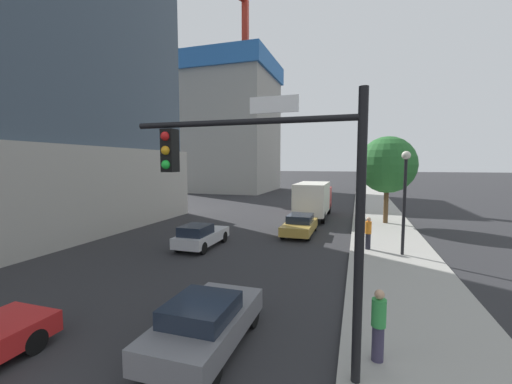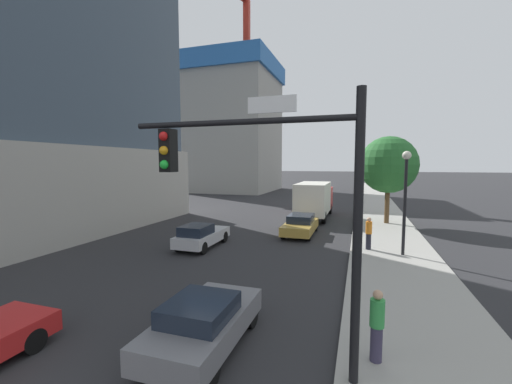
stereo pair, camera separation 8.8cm
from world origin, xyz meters
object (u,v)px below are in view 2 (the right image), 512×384
at_px(car_silver, 201,236).
at_px(construction_building, 233,119).
at_px(street_tree, 388,165).
at_px(box_truck, 315,198).
at_px(car_gray, 204,322).
at_px(traffic_light_pole, 270,183).
at_px(car_gold, 300,225).
at_px(pedestrian_green_shirt, 377,325).
at_px(pedestrian_orange_shirt, 369,233).
at_px(street_lamp, 406,187).

bearing_deg(car_silver, construction_building, 109.42).
height_order(street_tree, box_truck, street_tree).
relative_size(street_tree, car_gray, 1.66).
height_order(traffic_light_pole, box_truck, traffic_light_pole).
bearing_deg(car_gold, traffic_light_pole, -82.66).
xyz_separation_m(construction_building, traffic_light_pole, (19.94, -46.88, -8.29)).
bearing_deg(construction_building, box_truck, -54.49).
height_order(box_truck, pedestrian_green_shirt, box_truck).
distance_m(car_gold, box_truck, 7.02).
bearing_deg(street_tree, car_gold, -136.27).
height_order(car_gray, pedestrian_orange_shirt, pedestrian_orange_shirt).
bearing_deg(box_truck, pedestrian_orange_shirt, -66.70).
bearing_deg(car_silver, car_gold, 46.37).
height_order(car_gray, box_truck, box_truck).
bearing_deg(street_lamp, street_tree, 90.81).
height_order(car_gold, pedestrian_green_shirt, pedestrian_green_shirt).
xyz_separation_m(traffic_light_pole, street_tree, (4.00, 20.26, 0.33)).
bearing_deg(street_lamp, pedestrian_green_shirt, -99.83).
distance_m(street_lamp, street_tree, 9.39).
relative_size(street_lamp, box_truck, 0.68).
distance_m(street_lamp, car_gold, 7.68).
height_order(car_silver, box_truck, box_truck).
distance_m(street_tree, car_gold, 9.10).
bearing_deg(pedestrian_green_shirt, street_tree, 85.27).
height_order(car_gold, car_gray, car_gray).
xyz_separation_m(street_lamp, car_gray, (-6.02, -10.57, -2.98)).
bearing_deg(traffic_light_pole, construction_building, 113.05).
height_order(street_tree, car_silver, street_tree).
bearing_deg(car_silver, car_gray, -61.91).
relative_size(street_tree, pedestrian_orange_shirt, 3.84).
relative_size(construction_building, car_silver, 7.39).
distance_m(construction_building, pedestrian_green_shirt, 52.40).
bearing_deg(construction_building, pedestrian_orange_shirt, -57.67).
bearing_deg(pedestrian_orange_shirt, box_truck, 113.30).
bearing_deg(street_tree, pedestrian_orange_shirt, -100.03).
xyz_separation_m(traffic_light_pole, pedestrian_orange_shirt, (2.45, 11.51, -3.37)).
distance_m(street_tree, pedestrian_green_shirt, 19.74).
distance_m(car_silver, car_gray, 10.37).
relative_size(traffic_light_pole, pedestrian_orange_shirt, 3.52).
bearing_deg(traffic_light_pole, pedestrian_orange_shirt, 77.99).
height_order(street_lamp, car_silver, street_lamp).
bearing_deg(street_tree, box_truck, 167.49).
bearing_deg(pedestrian_green_shirt, traffic_light_pole, -158.62).
bearing_deg(car_gray, box_truck, 90.00).
xyz_separation_m(street_tree, car_silver, (-10.77, -10.75, -4.06)).
bearing_deg(car_gray, pedestrian_green_shirt, 7.65).
height_order(traffic_light_pole, car_silver, traffic_light_pole).
bearing_deg(construction_building, traffic_light_pole, -66.95).
relative_size(traffic_light_pole, car_gray, 1.53).
height_order(street_lamp, pedestrian_orange_shirt, street_lamp).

